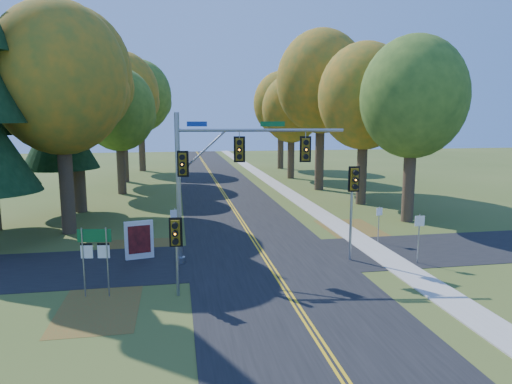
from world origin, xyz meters
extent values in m
plane|color=#3A501C|center=(0.00, 0.00, 0.00)|extent=(160.00, 160.00, 0.00)
cube|color=black|center=(0.00, 0.00, 0.01)|extent=(8.00, 160.00, 0.02)
cube|color=black|center=(0.00, 2.00, 0.01)|extent=(60.00, 6.00, 0.02)
cube|color=gold|center=(-0.10, 0.00, 0.03)|extent=(0.10, 160.00, 0.01)
cube|color=gold|center=(0.10, 0.00, 0.03)|extent=(0.10, 160.00, 0.01)
cube|color=#9E998E|center=(6.20, 0.00, 0.03)|extent=(1.60, 160.00, 0.06)
cube|color=brown|center=(-6.50, 4.00, 0.01)|extent=(4.00, 6.00, 0.00)
cube|color=brown|center=(6.80, 6.00, 0.01)|extent=(3.50, 8.00, 0.00)
cube|color=brown|center=(-7.50, -3.00, 0.01)|extent=(3.00, 5.00, 0.00)
cylinder|color=#38281C|center=(-11.20, 9.30, 3.38)|extent=(0.86, 0.86, 6.75)
ellipsoid|color=#B97218|center=(-11.20, 9.30, 9.55)|extent=(8.00, 8.00, 9.20)
sphere|color=#B97218|center=(-9.60, 10.50, 8.75)|extent=(4.80, 4.80, 4.80)
sphere|color=#B97218|center=(-12.60, 8.50, 10.35)|extent=(4.40, 4.40, 4.40)
cylinder|color=#38281C|center=(11.50, 8.70, 3.04)|extent=(0.83, 0.83, 6.08)
ellipsoid|color=olive|center=(11.50, 8.70, 8.60)|extent=(7.20, 7.20, 8.28)
sphere|color=olive|center=(12.94, 9.78, 7.88)|extent=(4.32, 4.32, 4.32)
sphere|color=olive|center=(10.24, 7.98, 9.32)|extent=(3.96, 3.96, 3.96)
cylinder|color=#38281C|center=(-11.80, 16.20, 3.71)|extent=(0.89, 0.89, 7.42)
ellipsoid|color=#B97218|center=(-11.80, 16.20, 10.43)|extent=(8.60, 8.60, 9.89)
sphere|color=#B97218|center=(-10.08, 17.49, 9.57)|extent=(5.16, 5.16, 5.16)
sphere|color=#B97218|center=(-13.30, 15.34, 11.29)|extent=(4.73, 4.73, 4.73)
cylinder|color=#38281C|center=(10.90, 15.50, 3.15)|extent=(0.84, 0.84, 6.30)
ellipsoid|color=#B97218|center=(10.90, 15.50, 8.96)|extent=(7.60, 7.60, 8.74)
sphere|color=#B97218|center=(12.42, 16.64, 8.20)|extent=(4.56, 4.56, 4.56)
sphere|color=#B97218|center=(9.57, 14.74, 9.72)|extent=(4.18, 4.18, 4.18)
cylinder|color=#38281C|center=(-9.60, 24.40, 2.81)|extent=(0.81, 0.81, 5.62)
ellipsoid|color=olive|center=(-9.60, 24.40, 8.00)|extent=(6.80, 6.80, 7.82)
sphere|color=olive|center=(-8.24, 25.42, 7.33)|extent=(4.08, 4.08, 4.08)
sphere|color=olive|center=(-10.79, 23.72, 8.69)|extent=(3.74, 3.74, 3.74)
cylinder|color=#38281C|center=(9.80, 23.60, 3.83)|extent=(0.90, 0.90, 7.65)
ellipsoid|color=#B97218|center=(9.80, 23.60, 10.73)|extent=(8.80, 8.80, 10.12)
sphere|color=#B97218|center=(11.56, 24.92, 9.85)|extent=(5.28, 5.28, 5.28)
sphere|color=#B97218|center=(8.26, 22.72, 11.61)|extent=(4.84, 4.84, 4.84)
cylinder|color=#38281C|center=(-10.20, 33.10, 3.49)|extent=(0.87, 0.87, 6.98)
ellipsoid|color=#B97218|center=(-10.20, 33.10, 9.85)|extent=(8.20, 8.20, 9.43)
sphere|color=#B97218|center=(-8.56, 34.33, 9.03)|extent=(4.92, 4.92, 4.92)
sphere|color=#B97218|center=(-11.63, 32.28, 10.67)|extent=(4.51, 4.51, 4.51)
cylinder|color=#38281C|center=(9.20, 32.80, 2.93)|extent=(0.82, 0.82, 5.85)
ellipsoid|color=#B97218|center=(9.20, 32.80, 8.30)|extent=(7.00, 7.00, 8.05)
sphere|color=#B97218|center=(10.60, 33.85, 7.60)|extent=(4.20, 4.20, 4.20)
sphere|color=#B97218|center=(7.97, 32.10, 9.00)|extent=(3.85, 3.85, 3.85)
cylinder|color=#38281C|center=(-9.00, 44.00, 3.60)|extent=(0.88, 0.88, 7.20)
ellipsoid|color=olive|center=(-9.00, 44.00, 10.14)|extent=(8.40, 8.40, 9.66)
sphere|color=olive|center=(-7.32, 45.26, 9.30)|extent=(5.04, 5.04, 5.04)
sphere|color=olive|center=(-10.47, 43.16, 10.98)|extent=(4.62, 4.62, 4.62)
cylinder|color=#38281C|center=(10.40, 43.50, 3.26)|extent=(0.85, 0.85, 6.53)
ellipsoid|color=#B97218|center=(10.40, 43.50, 9.26)|extent=(7.80, 7.80, 8.97)
sphere|color=#B97218|center=(11.96, 44.67, 8.47)|extent=(4.68, 4.68, 4.68)
sphere|color=#B97218|center=(9.04, 42.72, 10.04)|extent=(4.29, 4.29, 4.29)
cylinder|color=#38281C|center=(-13.00, 16.00, 1.71)|extent=(0.50, 0.50, 3.42)
cone|color=black|center=(-13.00, 16.00, 6.15)|extent=(5.60, 5.60, 5.45)
cone|color=black|center=(-13.00, 16.00, 10.04)|extent=(4.57, 4.57, 5.45)
cone|color=black|center=(-13.00, 16.00, 13.94)|extent=(3.55, 3.55, 5.45)
cylinder|color=gray|center=(-4.35, 1.91, 3.73)|extent=(0.23, 0.23, 7.47)
cylinder|color=gray|center=(-4.35, 1.91, 0.16)|extent=(0.47, 0.47, 0.32)
cylinder|color=gray|center=(-0.40, 1.32, 6.61)|extent=(7.93, 1.34, 0.15)
cylinder|color=gray|center=(-3.19, 1.74, 5.55)|extent=(2.40, 0.45, 2.20)
cylinder|color=gray|center=(-1.40, 1.47, 6.42)|extent=(0.04, 0.04, 0.38)
cube|color=#72590C|center=(-1.40, 1.47, 5.70)|extent=(0.41, 0.37, 1.07)
cube|color=black|center=(-1.40, 1.47, 5.70)|extent=(0.55, 0.11, 1.26)
sphere|color=orange|center=(-1.44, 1.23, 5.70)|extent=(0.19, 0.19, 0.19)
cylinder|color=black|center=(-1.44, 1.23, 6.04)|extent=(0.28, 0.21, 0.26)
cylinder|color=black|center=(-1.44, 1.23, 5.70)|extent=(0.28, 0.21, 0.26)
cylinder|color=black|center=(-1.44, 1.23, 5.35)|extent=(0.28, 0.21, 0.26)
cylinder|color=gray|center=(1.76, 0.99, 6.42)|extent=(0.04, 0.04, 0.38)
cube|color=#72590C|center=(1.76, 0.99, 5.70)|extent=(0.41, 0.37, 1.07)
cube|color=black|center=(1.76, 0.99, 5.70)|extent=(0.55, 0.11, 1.26)
sphere|color=orange|center=(1.73, 0.75, 5.70)|extent=(0.19, 0.19, 0.19)
cylinder|color=black|center=(1.73, 0.75, 6.04)|extent=(0.28, 0.21, 0.26)
cylinder|color=black|center=(1.73, 0.75, 5.70)|extent=(0.28, 0.21, 0.26)
cylinder|color=black|center=(1.73, 0.75, 5.35)|extent=(0.28, 0.21, 0.26)
cube|color=#72590C|center=(-4.11, 1.72, 5.01)|extent=(0.41, 0.37, 1.07)
cube|color=black|center=(-4.11, 1.72, 5.01)|extent=(0.55, 0.11, 1.26)
sphere|color=orange|center=(-4.15, 1.47, 5.01)|extent=(0.19, 0.19, 0.19)
cylinder|color=black|center=(-4.15, 1.47, 5.35)|extent=(0.28, 0.21, 0.26)
cylinder|color=black|center=(-4.15, 1.47, 5.01)|extent=(0.28, 0.21, 0.26)
cylinder|color=black|center=(-4.15, 1.47, 4.67)|extent=(0.28, 0.21, 0.26)
cube|color=navy|center=(-3.40, 1.77, 6.91)|extent=(0.96, 0.18, 0.23)
cube|color=#0C5926|center=(0.18, 1.23, 6.91)|extent=(1.17, 0.22, 0.23)
cylinder|color=#9A9EA2|center=(4.20, 0.95, 2.38)|extent=(0.13, 0.13, 4.76)
cube|color=#72590C|center=(4.18, 0.71, 4.22)|extent=(0.39, 0.35, 1.08)
cube|color=black|center=(4.18, 0.71, 4.22)|extent=(0.56, 0.07, 1.28)
sphere|color=orange|center=(4.16, 0.46, 4.22)|extent=(0.19, 0.19, 0.19)
cylinder|color=black|center=(4.16, 0.46, 4.56)|extent=(0.27, 0.19, 0.26)
cylinder|color=black|center=(4.16, 0.46, 4.22)|extent=(0.27, 0.19, 0.26)
cylinder|color=black|center=(4.16, 0.46, 3.87)|extent=(0.27, 0.19, 0.26)
cylinder|color=gray|center=(-4.50, -2.35, 1.62)|extent=(0.12, 0.12, 3.23)
cube|color=#72590C|center=(-4.52, -2.57, 2.73)|extent=(0.37, 0.34, 1.01)
cube|color=black|center=(-4.52, -2.57, 2.73)|extent=(0.53, 0.09, 1.19)
sphere|color=orange|center=(-4.55, -2.80, 2.73)|extent=(0.18, 0.18, 0.18)
cylinder|color=black|center=(-4.55, -2.80, 3.05)|extent=(0.26, 0.19, 0.24)
cylinder|color=black|center=(-4.55, -2.80, 2.73)|extent=(0.26, 0.19, 0.24)
cylinder|color=black|center=(-4.55, -2.80, 2.40)|extent=(0.26, 0.19, 0.24)
cylinder|color=gray|center=(-8.22, -1.81, 1.44)|extent=(0.06, 0.06, 2.88)
cylinder|color=gray|center=(-7.27, -1.95, 1.44)|extent=(0.06, 0.06, 2.88)
cube|color=#0C5424|center=(-7.74, -1.85, 2.55)|extent=(1.34, 0.23, 0.53)
cube|color=silver|center=(-7.74, -1.85, 2.55)|extent=(1.14, 0.17, 0.08)
cube|color=silver|center=(-8.08, -1.80, 1.88)|extent=(0.48, 0.11, 0.53)
cube|color=black|center=(-8.08, -1.80, 2.19)|extent=(0.48, 0.07, 0.10)
cube|color=silver|center=(-7.41, -1.90, 1.88)|extent=(0.48, 0.11, 0.53)
cube|color=black|center=(-7.41, -1.90, 2.19)|extent=(0.48, 0.07, 0.10)
cube|color=silver|center=(-6.42, 3.00, 1.00)|extent=(1.45, 0.50, 2.00)
cube|color=maroon|center=(-6.40, 2.89, 1.06)|extent=(1.09, 0.26, 1.44)
cube|color=silver|center=(-6.96, 2.88, 0.17)|extent=(0.11, 0.11, 0.33)
cube|color=silver|center=(-5.88, 3.12, 0.17)|extent=(0.11, 0.11, 0.33)
cylinder|color=gray|center=(7.03, 3.73, 1.08)|extent=(0.05, 0.05, 2.16)
cube|color=white|center=(7.04, 3.71, 1.86)|extent=(0.41, 0.12, 0.44)
cylinder|color=gray|center=(7.35, -0.13, 1.25)|extent=(0.06, 0.06, 2.51)
cube|color=silver|center=(7.35, -0.15, 2.17)|extent=(0.48, 0.10, 0.51)
cylinder|color=gray|center=(-4.58, 3.46, 1.26)|extent=(0.06, 0.06, 2.51)
cube|color=silver|center=(-4.57, 3.44, 2.17)|extent=(0.48, 0.08, 0.51)
camera|label=1|loc=(-4.43, -20.40, 7.18)|focal=32.00mm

